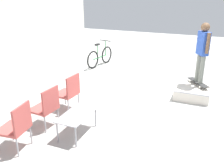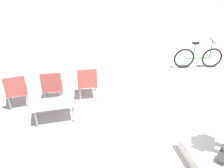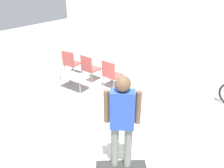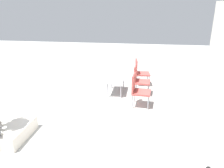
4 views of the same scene
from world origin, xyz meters
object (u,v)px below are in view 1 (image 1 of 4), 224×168
Objects in this scene: skateboard_on_ramp at (198,82)px; patio_chair_right at (69,91)px; person_skater at (203,48)px; bicycle at (100,57)px; skate_ramp_box at (193,92)px; coffee_table at (77,116)px; patio_chair_center at (46,106)px; patio_chair_left at (17,125)px.

patio_chair_right reaches higher than skateboard_on_ramp.
bicycle is at bearing 36.25° from person_skater.
skate_ramp_box is at bearing 121.00° from person_skater.
coffee_table is (-3.24, 2.17, -0.98)m from person_skater.
bicycle reaches higher than patio_chair_center.
person_skater is at bearing 132.69° from patio_chair_right.
skateboard_on_ramp is 0.86× the size of patio_chair_right.
patio_chair_left reaches higher than skate_ramp_box.
patio_chair_left is at bearing 139.95° from coffee_table.
skateboard_on_ramp is 4.38m from patio_chair_center.
bicycle is at bearing 20.02° from coffee_table.
bicycle is (4.84, 1.76, -0.05)m from coffee_table.
skateboard_on_ramp is 0.50× the size of bicycle.
bicycle is at bearing 31.33° from skateboard_on_ramp.
patio_chair_center is at bearing 90.54° from coffee_table.
person_skater is at bearing -101.81° from bicycle.
bicycle reaches higher than coffee_table.
coffee_table is at bearing 94.78° from patio_chair_center.
patio_chair_left is 1.00× the size of patio_chair_right.
person_skater is at bearing -27.39° from skate_ramp_box.
skate_ramp_box is 1.10× the size of coffee_table.
patio_chair_left is 1.00× the size of patio_chair_center.
patio_chair_center reaches higher than coffee_table.
person_skater reaches higher than patio_chair_right.
person_skater reaches higher than skate_ramp_box.
patio_chair_left is 0.91m from patio_chair_center.
patio_chair_left reaches higher than coffee_table.
patio_chair_left is 5.84m from bicycle.
patio_chair_left is 0.58× the size of bicycle.
patio_chair_left is at bearing -159.89° from bicycle.
patio_chair_left is at bearing 4.43° from patio_chair_right.
patio_chair_right is (0.92, 0.77, 0.11)m from coffee_table.
bicycle reaches higher than patio_chair_right.
patio_chair_center is at bearing 4.44° from patio_chair_right.
skate_ramp_box is at bearing 131.11° from patio_chair_right.
bicycle is (1.60, 3.93, -0.01)m from skateboard_on_ramp.
skateboard_on_ramp is 3.75m from patio_chair_right.
coffee_table is 0.59× the size of bicycle.
bicycle is at bearing -176.99° from patio_chair_left.
patio_chair_right is (1.84, -0.00, 0.00)m from patio_chair_left.
patio_chair_right is at bearing -175.76° from patio_chair_center.
coffee_table reaches higher than skate_ramp_box.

